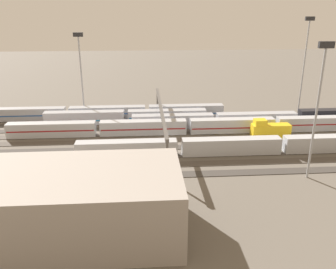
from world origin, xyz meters
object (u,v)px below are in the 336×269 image
(train_on_track_0, at_px, (108,113))
(light_mast_1, at_px, (319,95))
(light_mast_0, at_px, (305,54))
(maintenance_shed, at_px, (62,204))
(signal_gantry, at_px, (161,112))
(train_on_track_1, at_px, (126,117))
(train_on_track_2, at_px, (251,119))
(train_on_track_6, at_px, (231,146))
(train_on_track_4, at_px, (270,130))
(light_mast_2, at_px, (80,64))
(train_on_track_3, at_px, (188,126))

(train_on_track_0, xyz_separation_m, light_mast_1, (-43.76, 42.93, 15.11))
(light_mast_0, height_order, maintenance_shed, light_mast_0)
(light_mast_0, relative_size, signal_gantry, 0.66)
(train_on_track_1, bearing_deg, maintenance_shed, 82.33)
(train_on_track_2, bearing_deg, train_on_track_6, 62.01)
(train_on_track_4, xyz_separation_m, light_mast_2, (51.16, -22.15, 14.28))
(train_on_track_0, xyz_separation_m, light_mast_0, (-61.71, -3.40, 16.73))
(train_on_track_3, relative_size, train_on_track_2, 1.44)
(train_on_track_2, relative_size, signal_gantry, 1.48)
(train_on_track_4, xyz_separation_m, train_on_track_6, (12.61, 10.00, -0.14))
(light_mast_2, bearing_deg, signal_gantry, 135.76)
(train_on_track_4, relative_size, train_on_track_1, 0.21)
(train_on_track_3, bearing_deg, train_on_track_2, -165.16)
(train_on_track_3, distance_m, train_on_track_6, 17.12)
(train_on_track_0, xyz_separation_m, maintenance_shed, (1.38, 58.58, 3.04))
(train_on_track_4, distance_m, light_mast_0, 33.81)
(train_on_track_1, bearing_deg, signal_gantry, 122.48)
(train_on_track_1, distance_m, light_mast_2, 20.83)
(train_on_track_0, distance_m, light_mast_0, 64.03)
(train_on_track_3, xyz_separation_m, train_on_track_6, (-8.25, 15.00, 0.01))
(train_on_track_2, relative_size, light_mast_1, 2.48)
(train_on_track_0, relative_size, train_on_track_2, 1.08)
(train_on_track_2, relative_size, maintenance_shed, 1.88)
(light_mast_0, bearing_deg, train_on_track_6, 47.57)
(train_on_track_0, relative_size, signal_gantry, 1.59)
(train_on_track_6, xyz_separation_m, light_mast_0, (-30.52, -33.40, 16.71))
(train_on_track_1, relative_size, light_mast_1, 1.76)
(train_on_track_1, xyz_separation_m, train_on_track_6, (-25.35, 25.00, 0.02))
(signal_gantry, bearing_deg, light_mast_1, 141.06)
(train_on_track_1, relative_size, light_mast_0, 1.58)
(train_on_track_3, bearing_deg, train_on_track_4, 166.52)
(train_on_track_6, distance_m, light_mast_0, 48.23)
(light_mast_0, relative_size, light_mast_2, 1.16)
(train_on_track_4, height_order, light_mast_1, light_mast_1)
(light_mast_2, bearing_deg, train_on_track_0, 163.72)
(train_on_track_4, bearing_deg, light_mast_0, -127.44)
(train_on_track_4, xyz_separation_m, train_on_track_1, (37.96, -15.00, -0.16))
(train_on_track_4, bearing_deg, maintenance_shed, 40.49)
(signal_gantry, height_order, maintenance_shed, maintenance_shed)
(train_on_track_0, bearing_deg, train_on_track_4, 155.46)
(train_on_track_6, distance_m, maintenance_shed, 43.43)
(train_on_track_2, bearing_deg, light_mast_1, 93.38)
(train_on_track_1, bearing_deg, light_mast_2, -28.44)
(signal_gantry, bearing_deg, train_on_track_0, -52.43)
(train_on_track_4, distance_m, light_mast_1, 27.37)
(train_on_track_0, height_order, train_on_track_2, train_on_track_2)
(train_on_track_2, xyz_separation_m, light_mast_0, (-19.90, -13.40, 16.62))
(train_on_track_2, bearing_deg, light_mast_0, -146.05)
(light_mast_2, distance_m, signal_gantry, 32.90)
(light_mast_0, xyz_separation_m, maintenance_shed, (63.09, 61.97, -13.70))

